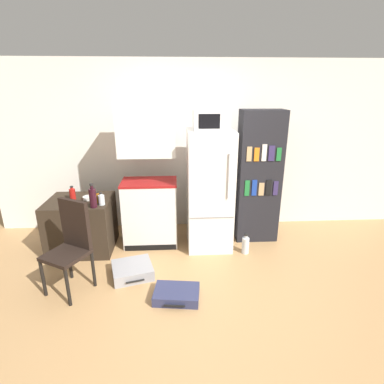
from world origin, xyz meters
TOP-DOWN VIEW (x-y plane):
  - ground_plane at (0.00, 0.00)m, footprint 24.00×24.00m
  - wall_back at (0.20, 2.00)m, footprint 6.40×0.10m
  - side_table at (-1.53, 1.24)m, footprint 0.84×0.71m
  - kitchen_hutch at (-0.59, 1.36)m, footprint 0.76×0.49m
  - refrigerator at (0.24, 1.27)m, footprint 0.60×0.68m
  - microwave at (0.24, 1.27)m, footprint 0.45×0.39m
  - bookshelf at (0.96, 1.43)m, footprint 0.60×0.34m
  - bottle_wine_dark at (-1.26, 0.96)m, footprint 0.09×0.09m
  - bottle_ketchup_red at (-1.61, 1.28)m, footprint 0.08×0.08m
  - bottle_amber_beer at (-1.25, 1.13)m, footprint 0.07×0.07m
  - bottle_clear_short at (-1.18, 1.05)m, footprint 0.08×0.08m
  - bowl at (-1.40, 1.26)m, footprint 0.15×0.15m
  - chair at (-1.37, 0.37)m, footprint 0.54×0.54m
  - suitcase_large_flat at (-0.24, 0.08)m, footprint 0.52×0.40m
  - suitcase_small_flat at (-0.76, 0.54)m, footprint 0.56×0.53m
  - water_bottle_front at (0.71, 0.97)m, footprint 0.10×0.10m

SIDE VIEW (x-z plane):
  - ground_plane at x=0.00m, z-range 0.00..0.00m
  - suitcase_large_flat at x=-0.24m, z-range 0.00..0.11m
  - suitcase_small_flat at x=-0.76m, z-range 0.00..0.14m
  - water_bottle_front at x=0.71m, z-range -0.02..0.27m
  - side_table at x=-1.53m, z-range 0.00..0.73m
  - chair at x=-1.37m, z-range 0.07..1.09m
  - bowl at x=-1.40m, z-range 0.73..0.77m
  - bottle_amber_beer at x=-1.25m, z-range 0.71..0.86m
  - bottle_clear_short at x=-1.18m, z-range 0.71..0.88m
  - bottle_ketchup_red at x=-1.61m, z-range 0.71..0.90m
  - refrigerator at x=0.24m, z-range 0.00..1.64m
  - bottle_wine_dark at x=-1.26m, z-range 0.70..1.01m
  - kitchen_hutch at x=-0.59m, z-range -0.07..1.93m
  - bookshelf at x=0.96m, z-range 0.00..1.88m
  - wall_back at x=0.20m, z-range 0.00..2.56m
  - microwave at x=0.24m, z-range 1.64..1.89m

